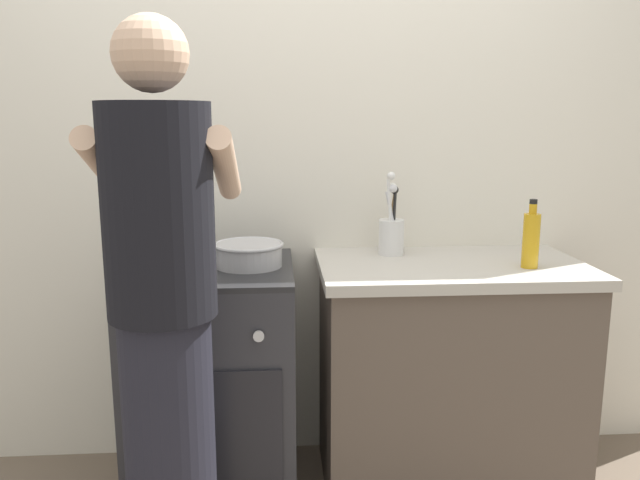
% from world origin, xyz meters
% --- Properties ---
extents(back_wall, '(3.20, 0.10, 2.50)m').
position_xyz_m(back_wall, '(0.20, 0.50, 1.25)').
color(back_wall, silver).
rests_on(back_wall, ground).
extents(countertop, '(1.00, 0.60, 0.90)m').
position_xyz_m(countertop, '(0.55, 0.15, 0.45)').
color(countertop, brown).
rests_on(countertop, ground).
extents(stove_range, '(0.60, 0.62, 0.90)m').
position_xyz_m(stove_range, '(-0.35, 0.15, 0.45)').
color(stove_range, '#2D2D33').
rests_on(stove_range, ground).
extents(pot, '(0.26, 0.19, 0.10)m').
position_xyz_m(pot, '(-0.49, 0.16, 0.95)').
color(pot, '#B2B2B7').
rests_on(pot, stove_range).
extents(mixing_bowl, '(0.26, 0.26, 0.09)m').
position_xyz_m(mixing_bowl, '(-0.21, 0.15, 0.95)').
color(mixing_bowl, '#B7B7BC').
rests_on(mixing_bowl, stove_range).
extents(utensil_crock, '(0.10, 0.10, 0.33)m').
position_xyz_m(utensil_crock, '(0.35, 0.31, 1.00)').
color(utensil_crock, silver).
rests_on(utensil_crock, countertop).
extents(oil_bottle, '(0.06, 0.06, 0.25)m').
position_xyz_m(oil_bottle, '(0.81, 0.05, 1.01)').
color(oil_bottle, gold).
rests_on(oil_bottle, countertop).
extents(person, '(0.41, 0.50, 1.70)m').
position_xyz_m(person, '(-0.42, -0.40, 0.86)').
color(person, black).
rests_on(person, ground).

